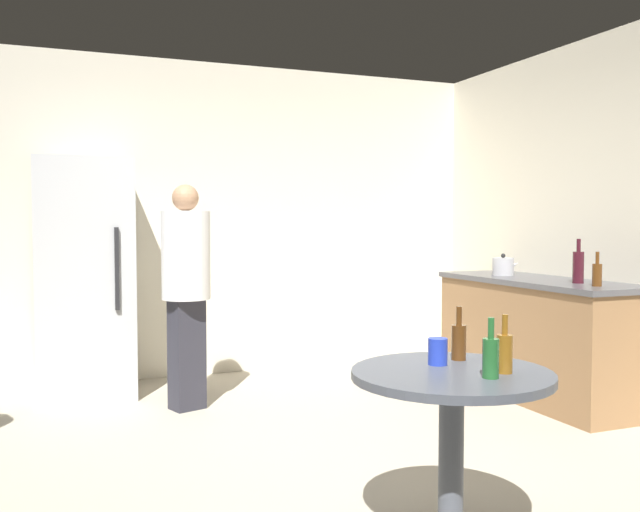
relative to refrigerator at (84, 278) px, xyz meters
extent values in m
cube|color=#B2A893|center=(0.91, -2.20, -0.95)|extent=(5.20, 5.20, 0.10)
cube|color=silver|center=(0.91, 0.43, 0.45)|extent=(5.32, 0.06, 2.70)
cube|color=silver|center=(0.00, 0.00, 0.00)|extent=(0.70, 0.65, 1.80)
cube|color=#262628|center=(0.21, -0.34, 0.09)|extent=(0.03, 0.03, 0.60)
cube|color=olive|center=(3.19, -1.29, -0.47)|extent=(0.60, 1.76, 0.86)
cube|color=#4C4C51|center=(3.19, -1.29, -0.02)|extent=(0.64, 1.80, 0.04)
cylinder|color=#B2B2B7|center=(3.14, -0.92, 0.07)|extent=(0.17, 0.17, 0.14)
sphere|color=black|center=(3.14, -0.92, 0.16)|extent=(0.04, 0.04, 0.04)
cone|color=#B2B2B7|center=(3.26, -0.92, 0.08)|extent=(0.09, 0.04, 0.06)
cylinder|color=#3F141E|center=(3.19, -1.71, 0.11)|extent=(0.08, 0.08, 0.22)
cylinder|color=#3F141E|center=(3.19, -1.71, 0.26)|extent=(0.03, 0.03, 0.09)
cylinder|color=#593314|center=(3.14, -1.94, 0.07)|extent=(0.06, 0.06, 0.15)
cylinder|color=#593314|center=(3.14, -1.94, 0.19)|extent=(0.02, 0.02, 0.08)
cylinder|color=#4C515B|center=(1.24, -3.16, -0.55)|extent=(0.10, 0.10, 0.70)
cylinder|color=#4C515B|center=(1.24, -3.16, -0.18)|extent=(0.80, 0.80, 0.03)
cylinder|color=#8C5919|center=(1.40, -3.28, -0.09)|extent=(0.06, 0.06, 0.15)
cylinder|color=#8C5919|center=(1.40, -3.28, 0.02)|extent=(0.02, 0.02, 0.08)
cylinder|color=#593314|center=(1.38, -2.99, -0.09)|extent=(0.06, 0.06, 0.15)
cylinder|color=#593314|center=(1.38, -2.99, 0.02)|extent=(0.02, 0.02, 0.08)
cylinder|color=#26662D|center=(1.30, -3.33, -0.09)|extent=(0.06, 0.06, 0.15)
cylinder|color=#26662D|center=(1.30, -3.33, 0.02)|extent=(0.02, 0.02, 0.08)
cylinder|color=blue|center=(1.24, -3.04, -0.11)|extent=(0.08, 0.08, 0.11)
cube|color=#2D2D38|center=(0.65, -0.66, -0.51)|extent=(0.26, 0.23, 0.78)
cylinder|color=white|center=(0.65, -0.66, 0.19)|extent=(0.43, 0.43, 0.62)
sphere|color=tan|center=(0.65, -0.66, 0.60)|extent=(0.19, 0.19, 0.19)
camera|label=1|loc=(-0.24, -5.47, 0.42)|focal=38.38mm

